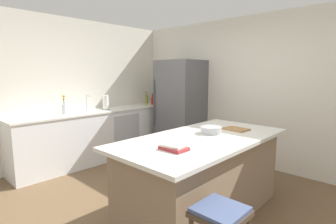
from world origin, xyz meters
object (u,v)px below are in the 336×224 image
(kitchen_island, at_px, (203,175))
(sink_faucet, at_px, (87,103))
(paper_towel_roll, at_px, (106,103))
(mixing_bowl, at_px, (211,130))
(cutting_board, at_px, (236,129))
(whiskey_bottle, at_px, (157,98))
(hot_sauce_bottle, at_px, (152,100))
(refrigerator, at_px, (180,108))
(bar_stool, at_px, (220,223))
(syrup_bottle, at_px, (154,99))
(olive_oil_bottle, at_px, (147,99))
(cookbook_stack, at_px, (174,147))
(flower_vase, at_px, (64,108))

(kitchen_island, xyz_separation_m, sink_faucet, (-2.61, 0.04, 0.64))
(kitchen_island, relative_size, paper_towel_roll, 6.91)
(mixing_bowl, xyz_separation_m, cutting_board, (0.12, 0.39, -0.03))
(whiskey_bottle, distance_m, hot_sauce_bottle, 0.20)
(refrigerator, bearing_deg, cutting_board, -28.93)
(paper_towel_roll, bearing_deg, hot_sauce_bottle, 88.22)
(bar_stool, height_order, hot_sauce_bottle, hot_sauce_bottle)
(refrigerator, distance_m, syrup_bottle, 0.85)
(olive_oil_bottle, distance_m, cookbook_stack, 3.37)
(olive_oil_bottle, height_order, cookbook_stack, olive_oil_bottle)
(paper_towel_roll, distance_m, cutting_board, 2.62)
(sink_faucet, bearing_deg, refrigerator, 59.32)
(bar_stool, height_order, whiskey_bottle, whiskey_bottle)
(paper_towel_roll, bearing_deg, sink_faucet, -103.97)
(kitchen_island, distance_m, flower_vase, 2.68)
(kitchen_island, bearing_deg, cutting_board, 82.51)
(kitchen_island, bearing_deg, mixing_bowl, 100.32)
(paper_towel_roll, xyz_separation_m, syrup_bottle, (-0.01, 1.26, -0.03))
(whiskey_bottle, relative_size, olive_oil_bottle, 1.00)
(flower_vase, height_order, syrup_bottle, flower_vase)
(syrup_bottle, bearing_deg, flower_vase, -91.31)
(cutting_board, bearing_deg, hot_sauce_bottle, 159.65)
(hot_sauce_bottle, height_order, olive_oil_bottle, olive_oil_bottle)
(kitchen_island, distance_m, bar_stool, 1.09)
(flower_vase, relative_size, cutting_board, 1.03)
(bar_stool, height_order, sink_faucet, sink_faucet)
(hot_sauce_bottle, relative_size, olive_oil_bottle, 0.84)
(kitchen_island, relative_size, whiskey_bottle, 7.64)
(sink_faucet, height_order, cutting_board, sink_faucet)
(syrup_bottle, xyz_separation_m, mixing_bowl, (2.50, -1.43, -0.09))
(kitchen_island, bearing_deg, syrup_bottle, 147.23)
(sink_faucet, relative_size, olive_oil_bottle, 1.07)
(bar_stool, distance_m, whiskey_bottle, 4.18)
(bar_stool, xyz_separation_m, cutting_board, (-0.66, 1.40, 0.38))
(sink_faucet, bearing_deg, kitchen_island, -0.81)
(sink_faucet, distance_m, syrup_bottle, 1.60)
(refrigerator, bearing_deg, hot_sauce_bottle, -177.95)
(olive_oil_bottle, bearing_deg, hot_sauce_bottle, 46.50)
(mixing_bowl, relative_size, cutting_board, 0.80)
(kitchen_island, distance_m, paper_towel_roll, 2.62)
(syrup_bottle, bearing_deg, kitchen_island, -32.77)
(olive_oil_bottle, bearing_deg, sink_faucet, -91.26)
(flower_vase, relative_size, whiskey_bottle, 1.14)
(flower_vase, xyz_separation_m, hot_sauce_bottle, (0.10, 1.95, -0.01))
(whiskey_bottle, bearing_deg, cookbook_stack, -41.65)
(bar_stool, xyz_separation_m, syrup_bottle, (-3.28, 2.44, 0.51))
(bar_stool, distance_m, mixing_bowl, 1.34)
(paper_towel_roll, relative_size, olive_oil_bottle, 1.11)
(paper_towel_roll, xyz_separation_m, cookbook_stack, (2.62, -0.97, -0.14))
(cutting_board, bearing_deg, refrigerator, 151.07)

